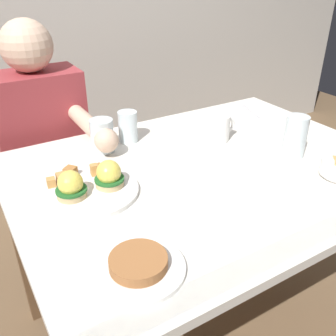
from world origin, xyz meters
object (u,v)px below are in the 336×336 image
object	(u,v)px
water_glass_extra	(295,139)
diner_person	(47,147)
coffee_mug	(219,127)
side_plate	(138,266)
fork	(249,111)
dining_table	(207,195)
eggs_benedict_plate	(90,185)
water_glass_far	(102,137)
water_glass_near	(128,128)

from	to	relation	value
water_glass_extra	diner_person	xyz separation A→B (m)	(-0.65, 0.68, -0.15)
coffee_mug	diner_person	size ratio (longest dim) A/B	0.10
water_glass_extra	diner_person	bearing A→B (deg)	133.84
water_glass_extra	side_plate	distance (m)	0.72
fork	water_glass_extra	world-z (taller)	water_glass_extra
dining_table	eggs_benedict_plate	world-z (taller)	eggs_benedict_plate
side_plate	fork	bearing A→B (deg)	35.67
diner_person	water_glass_far	bearing A→B (deg)	-69.13
dining_table	water_glass_far	distance (m)	0.40
eggs_benedict_plate	water_glass_near	xyz separation A→B (m)	(0.24, 0.26, 0.02)
eggs_benedict_plate	side_plate	world-z (taller)	eggs_benedict_plate
water_glass_near	water_glass_extra	xyz separation A→B (m)	(0.42, -0.38, 0.01)
dining_table	water_glass_far	xyz separation A→B (m)	(-0.24, 0.28, 0.16)
dining_table	water_glass_near	bearing A→B (deg)	113.06
dining_table	diner_person	size ratio (longest dim) A/B	1.05
water_glass_near	eggs_benedict_plate	bearing A→B (deg)	-133.08
coffee_mug	side_plate	distance (m)	0.70
water_glass_near	water_glass_extra	size ratio (longest dim) A/B	0.80
fork	water_glass_near	bearing A→B (deg)	-179.00
diner_person	water_glass_extra	bearing A→B (deg)	-46.16
eggs_benedict_plate	water_glass_extra	distance (m)	0.67
coffee_mug	side_plate	xyz separation A→B (m)	(-0.55, -0.44, -0.04)
water_glass_extra	diner_person	size ratio (longest dim) A/B	0.12
water_glass_near	fork	bearing A→B (deg)	1.00
coffee_mug	side_plate	world-z (taller)	coffee_mug
water_glass_near	diner_person	distance (m)	0.40
fork	water_glass_near	xyz separation A→B (m)	(-0.58, -0.01, 0.05)
dining_table	water_glass_near	world-z (taller)	water_glass_near
coffee_mug	dining_table	bearing A→B (deg)	-135.67
dining_table	water_glass_extra	distance (m)	0.34
water_glass_near	water_glass_far	size ratio (longest dim) A/B	0.99
water_glass_extra	water_glass_near	bearing A→B (deg)	137.53
water_glass_far	side_plate	world-z (taller)	water_glass_far
dining_table	side_plate	world-z (taller)	side_plate
eggs_benedict_plate	coffee_mug	distance (m)	0.54
eggs_benedict_plate	water_glass_far	bearing A→B (deg)	60.01
eggs_benedict_plate	water_glass_near	size ratio (longest dim) A/B	2.42
water_glass_far	dining_table	bearing A→B (deg)	-49.49
coffee_mug	fork	world-z (taller)	coffee_mug
fork	side_plate	size ratio (longest dim) A/B	0.77
eggs_benedict_plate	water_glass_near	distance (m)	0.36
eggs_benedict_plate	coffee_mug	size ratio (longest dim) A/B	2.42
water_glass_far	diner_person	bearing A→B (deg)	110.87
side_plate	coffee_mug	bearing A→B (deg)	38.66
water_glass_near	side_plate	bearing A→B (deg)	-113.91
water_glass_extra	water_glass_far	bearing A→B (deg)	145.95
dining_table	fork	xyz separation A→B (m)	(0.45, 0.32, 0.11)
eggs_benedict_plate	diner_person	bearing A→B (deg)	88.82
side_plate	diner_person	distance (m)	0.90
water_glass_far	water_glass_near	bearing A→B (deg)	14.15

